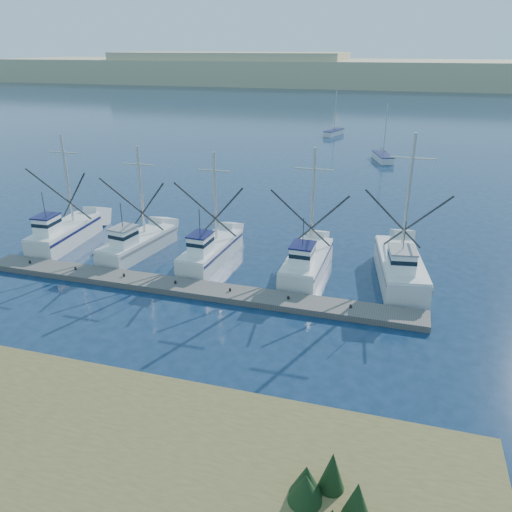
# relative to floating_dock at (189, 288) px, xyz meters

# --- Properties ---
(ground) EXTENTS (500.00, 500.00, 0.00)m
(ground) POSITION_rel_floating_dock_xyz_m (5.83, -6.32, -0.21)
(ground) COLOR #0C2135
(ground) RESTS_ON ground
(floating_dock) EXTENTS (31.60, 2.39, 0.42)m
(floating_dock) POSITION_rel_floating_dock_xyz_m (0.00, 0.00, 0.00)
(floating_dock) COLOR #58544F
(floating_dock) RESTS_ON ground
(dune_ridge) EXTENTS (360.00, 60.00, 10.00)m
(dune_ridge) POSITION_rel_floating_dock_xyz_m (5.83, 203.68, 4.79)
(dune_ridge) COLOR tan
(dune_ridge) RESTS_ON ground
(trawler_fleet) EXTENTS (30.76, 9.04, 10.23)m
(trawler_fleet) POSITION_rel_floating_dock_xyz_m (1.27, 5.09, 0.78)
(trawler_fleet) COLOR silver
(trawler_fleet) RESTS_ON ground
(sailboat_near) EXTENTS (3.50, 6.02, 8.10)m
(sailboat_near) POSITION_rel_floating_dock_xyz_m (10.46, 47.05, 0.28)
(sailboat_near) COLOR silver
(sailboat_near) RESTS_ON ground
(sailboat_far) EXTENTS (3.23, 6.00, 8.10)m
(sailboat_far) POSITION_rel_floating_dock_xyz_m (0.36, 67.88, 0.29)
(sailboat_far) COLOR silver
(sailboat_far) RESTS_ON ground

